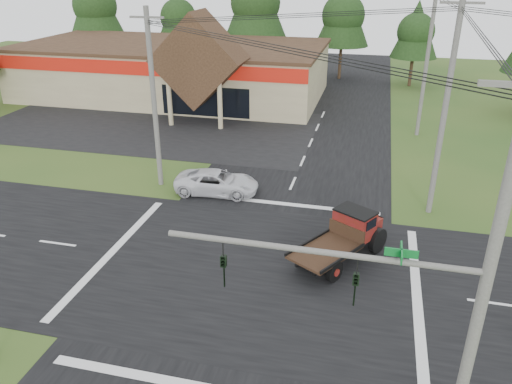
% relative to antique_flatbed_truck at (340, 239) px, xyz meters
% --- Properties ---
extents(ground, '(120.00, 120.00, 0.00)m').
position_rel_antique_flatbed_truck_xyz_m(ground, '(-3.59, -1.83, -1.11)').
color(ground, '#27491A').
rests_on(ground, ground).
extents(road_ns, '(12.00, 120.00, 0.02)m').
position_rel_antique_flatbed_truck_xyz_m(road_ns, '(-3.59, -1.83, -1.10)').
color(road_ns, black).
rests_on(road_ns, ground).
extents(road_ew, '(120.00, 12.00, 0.02)m').
position_rel_antique_flatbed_truck_xyz_m(road_ew, '(-3.59, -1.83, -1.10)').
color(road_ew, black).
rests_on(road_ew, ground).
extents(parking_apron, '(28.00, 14.00, 0.02)m').
position_rel_antique_flatbed_truck_xyz_m(parking_apron, '(-17.59, 17.17, -1.10)').
color(parking_apron, black).
rests_on(parking_apron, ground).
extents(cvs_building, '(30.40, 18.20, 9.19)m').
position_rel_antique_flatbed_truck_xyz_m(cvs_building, '(-19.30, 27.73, 1.66)').
color(cvs_building, tan).
rests_on(cvs_building, ground).
extents(traffic_signal_mast, '(8.12, 0.24, 7.00)m').
position_rel_antique_flatbed_truck_xyz_m(traffic_signal_mast, '(2.23, -9.33, 3.31)').
color(traffic_signal_mast, '#595651').
rests_on(traffic_signal_mast, ground).
extents(utility_pole_nr, '(2.00, 0.30, 11.00)m').
position_rel_antique_flatbed_truck_xyz_m(utility_pole_nr, '(3.91, -9.33, 4.52)').
color(utility_pole_nr, '#595651').
rests_on(utility_pole_nr, ground).
extents(utility_pole_nw, '(2.00, 0.30, 10.50)m').
position_rel_antique_flatbed_truck_xyz_m(utility_pole_nw, '(-11.59, 6.17, 4.27)').
color(utility_pole_nw, '#595651').
rests_on(utility_pole_nw, ground).
extents(utility_pole_ne, '(2.00, 0.30, 11.50)m').
position_rel_antique_flatbed_truck_xyz_m(utility_pole_ne, '(4.41, 6.17, 4.77)').
color(utility_pole_ne, '#595651').
rests_on(utility_pole_ne, ground).
extents(utility_pole_n, '(2.00, 0.30, 11.20)m').
position_rel_antique_flatbed_truck_xyz_m(utility_pole_n, '(4.41, 20.17, 4.62)').
color(utility_pole_n, '#595651').
rests_on(utility_pole_n, ground).
extents(tree_row_a, '(6.72, 6.72, 12.12)m').
position_rel_antique_flatbed_truck_xyz_m(tree_row_a, '(-33.59, 38.17, 6.93)').
color(tree_row_a, '#332316').
rests_on(tree_row_a, ground).
extents(tree_row_b, '(5.60, 5.60, 10.10)m').
position_rel_antique_flatbed_truck_xyz_m(tree_row_b, '(-23.59, 40.17, 5.59)').
color(tree_row_b, '#332316').
rests_on(tree_row_b, ground).
extents(tree_row_c, '(7.28, 7.28, 13.13)m').
position_rel_antique_flatbed_truck_xyz_m(tree_row_c, '(-13.59, 39.17, 7.61)').
color(tree_row_c, '#332316').
rests_on(tree_row_c, ground).
extents(tree_row_d, '(6.16, 6.16, 11.11)m').
position_rel_antique_flatbed_truck_xyz_m(tree_row_d, '(-3.59, 40.17, 6.26)').
color(tree_row_d, '#332316').
rests_on(tree_row_d, ground).
extents(tree_row_e, '(5.04, 5.04, 9.09)m').
position_rel_antique_flatbed_truck_xyz_m(tree_row_e, '(4.41, 38.17, 4.92)').
color(tree_row_e, '#332316').
rests_on(tree_row_e, ground).
extents(antique_flatbed_truck, '(4.49, 5.62, 2.23)m').
position_rel_antique_flatbed_truck_xyz_m(antique_flatbed_truck, '(0.00, 0.00, 0.00)').
color(antique_flatbed_truck, '#5B1B0D').
rests_on(antique_flatbed_truck, ground).
extents(white_pickup, '(5.12, 2.69, 1.38)m').
position_rel_antique_flatbed_truck_xyz_m(white_pickup, '(-7.78, 5.77, -0.43)').
color(white_pickup, silver).
rests_on(white_pickup, ground).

